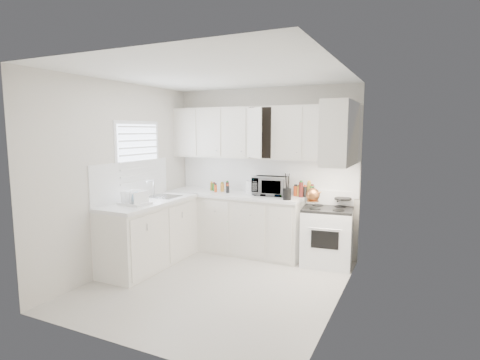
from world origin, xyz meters
The scene contains 36 objects.
floor centered at (0.00, 0.00, 0.00)m, with size 3.20×3.20×0.00m, color beige.
ceiling centered at (0.00, 0.00, 2.60)m, with size 3.20×3.20×0.00m, color white.
wall_back centered at (0.00, 1.60, 1.30)m, with size 3.00×3.00×0.00m, color silver.
wall_front centered at (0.00, -1.60, 1.30)m, with size 3.00×3.00×0.00m, color silver.
wall_left centered at (-1.50, 0.00, 1.30)m, with size 3.20×3.20×0.00m, color silver.
wall_right centered at (1.50, 0.00, 1.30)m, with size 3.20×3.20×0.00m, color silver.
window_blinds centered at (-1.48, 0.35, 1.55)m, with size 0.06×0.96×1.06m, color white, non-canonical shape.
lower_cabinets_back centered at (-0.39, 1.30, 0.45)m, with size 2.22×0.60×0.90m, color silver, non-canonical shape.
lower_cabinets_left centered at (-1.20, 0.20, 0.45)m, with size 0.60×1.60×0.90m, color silver, non-canonical shape.
countertop_back centered at (-0.39, 1.29, 0.93)m, with size 2.24×0.64×0.05m, color silver.
countertop_left centered at (-1.19, 0.20, 0.93)m, with size 0.64×1.62×0.05m, color silver.
backsplash_back centered at (0.00, 1.59, 1.23)m, with size 2.98×0.02×0.55m, color white.
backsplash_left centered at (-1.49, 0.20, 1.23)m, with size 0.02×1.60×0.55m, color white.
upper_cabinets_back centered at (0.00, 1.44, 1.50)m, with size 3.00×0.33×0.80m, color silver, non-canonical shape.
upper_cabinets_right centered at (1.33, 0.82, 1.50)m, with size 0.33×0.90×0.80m, color silver, non-canonical shape.
sink centered at (-1.19, 0.55, 1.07)m, with size 0.42×0.38×0.30m, color gray, non-canonical shape.
stove centered at (1.10, 1.31, 0.53)m, with size 0.69×0.57×1.07m, color white, non-canonical shape.
tea_kettle centered at (0.92, 1.15, 1.05)m, with size 0.24×0.21×0.22m, color #9E562B, non-canonical shape.
frying_pan centered at (1.28, 1.47, 0.96)m, with size 0.24×0.41×0.04m, color black, non-canonical shape.
microwave centered at (0.21, 1.36, 1.12)m, with size 0.51×0.28×0.35m, color gray.
rice_cooker centered at (-0.10, 1.41, 1.07)m, with size 0.24×0.24×0.24m, color white, non-canonical shape.
paper_towel centered at (-0.16, 1.52, 1.08)m, with size 0.12×0.12×0.27m, color white.
utensil_crock centered at (0.56, 1.09, 1.15)m, with size 0.13×0.13×0.39m, color black, non-canonical shape.
dish_rack centered at (-1.18, -0.12, 1.06)m, with size 0.39×0.29×0.21m, color white, non-canonical shape.
spice_left_0 centered at (-0.85, 1.42, 1.02)m, with size 0.06×0.06×0.13m, color olive.
spice_left_1 centered at (-0.78, 1.33, 1.02)m, with size 0.06×0.06×0.13m, color #226825.
spice_left_2 centered at (-0.70, 1.42, 1.02)m, with size 0.06×0.06×0.13m, color #D2491C.
spice_left_3 centered at (-0.62, 1.33, 1.02)m, with size 0.06×0.06×0.13m, color gold.
spice_left_4 centered at (-0.55, 1.42, 1.02)m, with size 0.06×0.06×0.13m, color #571C18.
spice_left_5 centered at (-0.47, 1.33, 1.02)m, with size 0.06×0.06×0.13m, color black.
sauce_right_0 centered at (0.58, 1.46, 1.05)m, with size 0.06×0.06×0.19m, color #D2491C.
sauce_right_1 centered at (0.64, 1.40, 1.05)m, with size 0.06×0.06×0.19m, color gold.
sauce_right_2 centered at (0.69, 1.46, 1.05)m, with size 0.06×0.06×0.19m, color #571C18.
sauce_right_3 centered at (0.74, 1.40, 1.05)m, with size 0.06×0.06×0.19m, color black.
sauce_right_4 centered at (0.80, 1.46, 1.05)m, with size 0.06×0.06×0.19m, color olive.
sauce_right_5 centered at (0.85, 1.40, 1.05)m, with size 0.06×0.06×0.19m, color #226825.
Camera 1 is at (2.25, -4.06, 1.94)m, focal length 28.51 mm.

